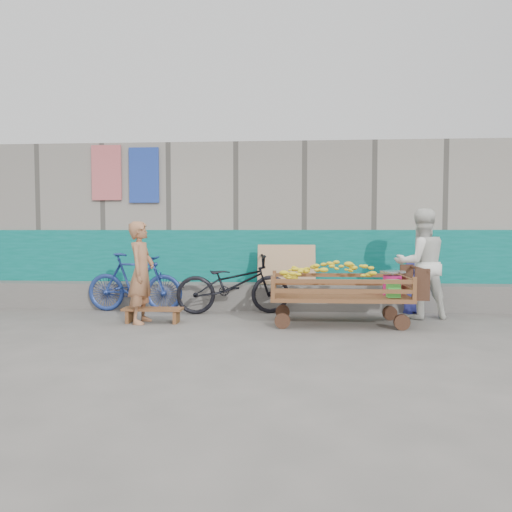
# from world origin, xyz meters

# --- Properties ---
(ground) EXTENTS (80.00, 80.00, 0.00)m
(ground) POSITION_xyz_m (0.00, 0.00, 0.00)
(ground) COLOR #5A5652
(ground) RESTS_ON ground
(building_wall) EXTENTS (12.00, 3.50, 3.00)m
(building_wall) POSITION_xyz_m (-0.00, 4.05, 1.47)
(building_wall) COLOR gray
(building_wall) RESTS_ON ground
(banana_cart) EXTENTS (2.18, 0.99, 0.93)m
(banana_cart) POSITION_xyz_m (1.03, 1.07, 0.63)
(banana_cart) COLOR brown
(banana_cart) RESTS_ON ground
(bench) EXTENTS (0.89, 0.27, 0.22)m
(bench) POSITION_xyz_m (-1.71, 1.01, 0.16)
(bench) COLOR brown
(bench) RESTS_ON ground
(vendor_man) EXTENTS (0.40, 0.58, 1.52)m
(vendor_man) POSITION_xyz_m (-1.87, 0.99, 0.76)
(vendor_man) COLOR #A36B47
(vendor_man) RESTS_ON ground
(woman) EXTENTS (0.94, 0.78, 1.73)m
(woman) POSITION_xyz_m (2.41, 1.64, 0.87)
(woman) COLOR white
(woman) RESTS_ON ground
(child) EXTENTS (0.52, 0.44, 0.91)m
(child) POSITION_xyz_m (2.41, 2.05, 0.45)
(child) COLOR #3940BB
(child) RESTS_ON ground
(bicycle_dark) EXTENTS (1.96, 0.93, 0.99)m
(bicycle_dark) POSITION_xyz_m (-0.59, 1.85, 0.49)
(bicycle_dark) COLOR black
(bicycle_dark) RESTS_ON ground
(bicycle_blue) EXTENTS (1.70, 0.58, 1.01)m
(bicycle_blue) POSITION_xyz_m (-2.29, 1.92, 0.50)
(bicycle_blue) COLOR navy
(bicycle_blue) RESTS_ON ground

